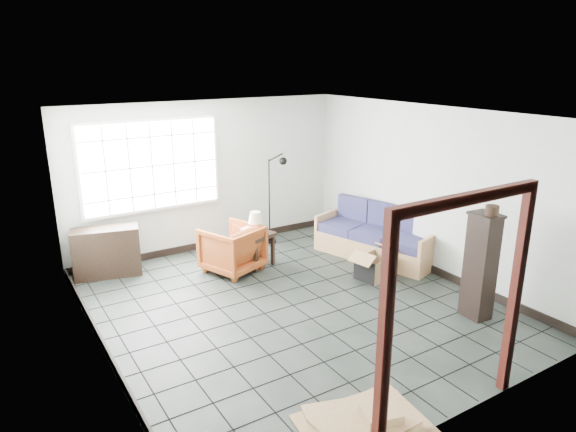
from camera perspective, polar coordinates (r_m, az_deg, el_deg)
ground at (r=7.18m, az=0.56°, el=-9.89°), size 5.50×5.50×0.00m
room_shell at (r=6.61m, az=0.47°, el=3.28°), size 5.02×5.52×2.61m
window_panel at (r=8.61m, az=-14.94°, el=5.42°), size 2.32×0.08×1.52m
doorway_trim at (r=4.76m, az=18.53°, el=-7.12°), size 1.80×0.08×2.20m
futon_sofa at (r=8.87m, az=9.95°, el=-2.45°), size 1.33×2.19×0.91m
armchair at (r=8.17m, az=-6.24°, el=-3.38°), size 1.02×0.99×0.83m
side_table at (r=8.33m, az=-3.70°, el=-2.53°), size 0.65×0.65×0.56m
table_lamp at (r=8.19m, az=-3.63°, el=-0.28°), size 0.27×0.27×0.37m
projector at (r=8.24m, az=-4.02°, el=-1.64°), size 0.37×0.34×0.11m
floor_lamp at (r=9.27m, az=-1.34°, el=2.28°), size 0.44×0.40×1.66m
console_shelf at (r=8.44m, az=-19.50°, el=-3.81°), size 1.06×0.60×0.77m
tall_shelf at (r=7.05m, az=20.59°, el=-5.16°), size 0.32×0.41×1.41m
pot at (r=6.77m, az=21.73°, el=0.58°), size 0.18×0.18×0.12m
open_box at (r=8.07m, az=9.61°, el=-5.62°), size 0.90×0.55×0.48m
cardboard_pile at (r=5.16m, az=8.69°, el=-21.72°), size 1.25×1.03×0.17m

